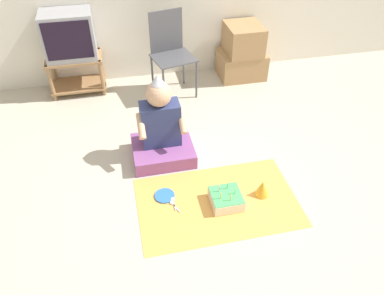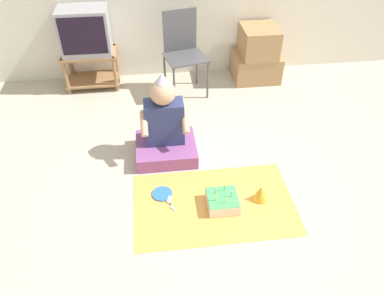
{
  "view_description": "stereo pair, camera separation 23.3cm",
  "coord_description": "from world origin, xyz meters",
  "px_view_note": "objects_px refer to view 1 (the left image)",
  "views": [
    {
      "loc": [
        -0.83,
        -2.11,
        2.38
      ],
      "look_at": [
        -0.3,
        0.3,
        0.35
      ],
      "focal_mm": 35.0,
      "sensor_mm": 36.0,
      "label": 1
    },
    {
      "loc": [
        -0.6,
        -2.14,
        2.38
      ],
      "look_at": [
        -0.3,
        0.3,
        0.35
      ],
      "focal_mm": 35.0,
      "sensor_mm": 36.0,
      "label": 2
    }
  ],
  "objects_px": {
    "paper_plate": "(165,196)",
    "birthday_cake": "(226,199)",
    "party_hat_blue": "(262,188)",
    "cardboard_box_stack": "(242,53)",
    "tv": "(69,35)",
    "person_seated": "(161,132)",
    "folding_chair": "(170,48)"
  },
  "relations": [
    {
      "from": "paper_plate",
      "to": "birthday_cake",
      "type": "bearing_deg",
      "value": -21.08
    },
    {
      "from": "party_hat_blue",
      "to": "cardboard_box_stack",
      "type": "bearing_deg",
      "value": 76.8
    },
    {
      "from": "party_hat_blue",
      "to": "birthday_cake",
      "type": "bearing_deg",
      "value": -174.65
    },
    {
      "from": "tv",
      "to": "birthday_cake",
      "type": "distance_m",
      "value": 2.57
    },
    {
      "from": "tv",
      "to": "party_hat_blue",
      "type": "xyz_separation_m",
      "value": [
        1.55,
        -2.14,
        -0.62
      ]
    },
    {
      "from": "person_seated",
      "to": "party_hat_blue",
      "type": "distance_m",
      "value": 1.05
    },
    {
      "from": "paper_plate",
      "to": "folding_chair",
      "type": "bearing_deg",
      "value": 78.01
    },
    {
      "from": "birthday_cake",
      "to": "cardboard_box_stack",
      "type": "bearing_deg",
      "value": 68.85
    },
    {
      "from": "tv",
      "to": "person_seated",
      "type": "xyz_separation_m",
      "value": [
        0.8,
        -1.43,
        -0.43
      ]
    },
    {
      "from": "birthday_cake",
      "to": "folding_chair",
      "type": "bearing_deg",
      "value": 93.7
    },
    {
      "from": "cardboard_box_stack",
      "to": "birthday_cake",
      "type": "relative_size",
      "value": 2.63
    },
    {
      "from": "folding_chair",
      "to": "paper_plate",
      "type": "height_order",
      "value": "folding_chair"
    },
    {
      "from": "folding_chair",
      "to": "person_seated",
      "type": "distance_m",
      "value": 1.25
    },
    {
      "from": "folding_chair",
      "to": "paper_plate",
      "type": "bearing_deg",
      "value": -101.99
    },
    {
      "from": "cardboard_box_stack",
      "to": "birthday_cake",
      "type": "height_order",
      "value": "cardboard_box_stack"
    },
    {
      "from": "folding_chair",
      "to": "cardboard_box_stack",
      "type": "distance_m",
      "value": 0.98
    },
    {
      "from": "tv",
      "to": "birthday_cake",
      "type": "bearing_deg",
      "value": -60.7
    },
    {
      "from": "party_hat_blue",
      "to": "paper_plate",
      "type": "bearing_deg",
      "value": 169.02
    },
    {
      "from": "party_hat_blue",
      "to": "paper_plate",
      "type": "distance_m",
      "value": 0.84
    },
    {
      "from": "folding_chair",
      "to": "party_hat_blue",
      "type": "bearing_deg",
      "value": -76.56
    },
    {
      "from": "birthday_cake",
      "to": "paper_plate",
      "type": "bearing_deg",
      "value": 158.92
    },
    {
      "from": "folding_chair",
      "to": "party_hat_blue",
      "type": "distance_m",
      "value": 2.0
    },
    {
      "from": "party_hat_blue",
      "to": "paper_plate",
      "type": "xyz_separation_m",
      "value": [
        -0.82,
        0.16,
        -0.07
      ]
    },
    {
      "from": "tv",
      "to": "folding_chair",
      "type": "height_order",
      "value": "tv"
    },
    {
      "from": "cardboard_box_stack",
      "to": "person_seated",
      "type": "relative_size",
      "value": 0.78
    },
    {
      "from": "folding_chair",
      "to": "cardboard_box_stack",
      "type": "bearing_deg",
      "value": 10.92
    },
    {
      "from": "cardboard_box_stack",
      "to": "person_seated",
      "type": "xyz_separation_m",
      "value": [
        -1.23,
        -1.36,
        -0.04
      ]
    },
    {
      "from": "cardboard_box_stack",
      "to": "party_hat_blue",
      "type": "bearing_deg",
      "value": -103.2
    },
    {
      "from": "birthday_cake",
      "to": "paper_plate",
      "type": "relative_size",
      "value": 1.47
    },
    {
      "from": "party_hat_blue",
      "to": "paper_plate",
      "type": "height_order",
      "value": "party_hat_blue"
    },
    {
      "from": "folding_chair",
      "to": "party_hat_blue",
      "type": "height_order",
      "value": "folding_chair"
    },
    {
      "from": "tv",
      "to": "birthday_cake",
      "type": "relative_size",
      "value": 2.18
    }
  ]
}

